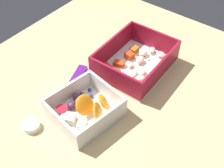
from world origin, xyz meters
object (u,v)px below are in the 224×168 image
fruit_bowl (85,109)px  candy_bar (79,75)px  paper_cup_liner (31,126)px  pasta_container (136,62)px

fruit_bowl → candy_bar: fruit_bowl is taller
fruit_bowl → paper_cup_liner: size_ratio=4.27×
pasta_container → fruit_bowl: bearing=178.2°
fruit_bowl → candy_bar: size_ratio=2.37×
fruit_bowl → paper_cup_liner: 12.74cm
pasta_container → fruit_bowl: 20.65cm
candy_bar → paper_cup_liner: (-18.79, -2.53, 0.11)cm
pasta_container → paper_cup_liner: size_ratio=5.24×
pasta_container → candy_bar: bearing=139.3°
pasta_container → candy_bar: size_ratio=2.92×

